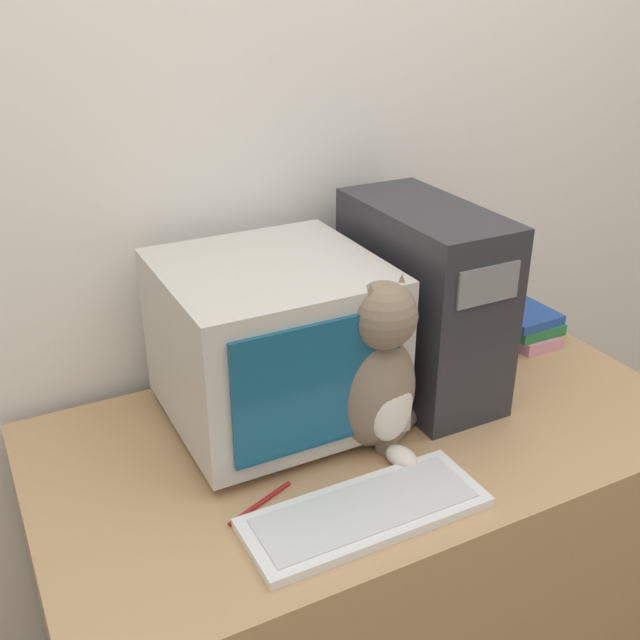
{
  "coord_description": "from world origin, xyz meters",
  "views": [
    {
      "loc": [
        -0.72,
        -0.78,
        1.67
      ],
      "look_at": [
        -0.1,
        0.43,
        1.0
      ],
      "focal_mm": 42.0,
      "sensor_mm": 36.0,
      "label": 1
    }
  ],
  "objects_px": {
    "cat": "(375,375)",
    "book_stack": "(522,323)",
    "pen": "(260,503)",
    "keyboard": "(365,512)",
    "crt_monitor": "(272,342)",
    "computer_tower": "(422,300)"
  },
  "relations": [
    {
      "from": "cat",
      "to": "book_stack",
      "type": "xyz_separation_m",
      "value": [
        0.6,
        0.23,
        -0.12
      ]
    },
    {
      "from": "pen",
      "to": "cat",
      "type": "bearing_deg",
      "value": 14.51
    },
    {
      "from": "keyboard",
      "to": "cat",
      "type": "relative_size",
      "value": 1.2
    },
    {
      "from": "cat",
      "to": "book_stack",
      "type": "relative_size",
      "value": 1.95
    },
    {
      "from": "crt_monitor",
      "to": "book_stack",
      "type": "height_order",
      "value": "crt_monitor"
    },
    {
      "from": "computer_tower",
      "to": "cat",
      "type": "height_order",
      "value": "computer_tower"
    },
    {
      "from": "cat",
      "to": "pen",
      "type": "relative_size",
      "value": 2.57
    },
    {
      "from": "crt_monitor",
      "to": "pen",
      "type": "distance_m",
      "value": 0.35
    },
    {
      "from": "computer_tower",
      "to": "cat",
      "type": "xyz_separation_m",
      "value": [
        -0.22,
        -0.17,
        -0.05
      ]
    },
    {
      "from": "keyboard",
      "to": "book_stack",
      "type": "xyz_separation_m",
      "value": [
        0.73,
        0.42,
        0.03
      ]
    },
    {
      "from": "crt_monitor",
      "to": "keyboard",
      "type": "bearing_deg",
      "value": -87.98
    },
    {
      "from": "computer_tower",
      "to": "crt_monitor",
      "type": "bearing_deg",
      "value": 177.34
    },
    {
      "from": "book_stack",
      "to": "cat",
      "type": "bearing_deg",
      "value": -158.93
    },
    {
      "from": "crt_monitor",
      "to": "cat",
      "type": "distance_m",
      "value": 0.24
    },
    {
      "from": "crt_monitor",
      "to": "computer_tower",
      "type": "bearing_deg",
      "value": -2.66
    },
    {
      "from": "book_stack",
      "to": "pen",
      "type": "distance_m",
      "value": 0.95
    },
    {
      "from": "cat",
      "to": "pen",
      "type": "height_order",
      "value": "cat"
    },
    {
      "from": "crt_monitor",
      "to": "book_stack",
      "type": "xyz_separation_m",
      "value": [
        0.75,
        0.05,
        -0.15
      ]
    },
    {
      "from": "keyboard",
      "to": "cat",
      "type": "xyz_separation_m",
      "value": [
        0.13,
        0.19,
        0.16
      ]
    },
    {
      "from": "crt_monitor",
      "to": "keyboard",
      "type": "relative_size",
      "value": 0.96
    },
    {
      "from": "keyboard",
      "to": "book_stack",
      "type": "bearing_deg",
      "value": 30.05
    },
    {
      "from": "pen",
      "to": "book_stack",
      "type": "bearing_deg",
      "value": 18.99
    }
  ]
}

